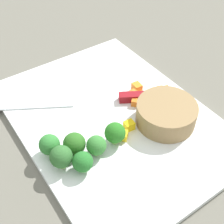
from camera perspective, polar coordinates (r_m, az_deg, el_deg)
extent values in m
plane|color=#646157|center=(0.58, 0.00, -1.55)|extent=(4.00, 4.00, 0.00)
cube|color=white|center=(0.58, 0.00, -1.14)|extent=(0.45, 0.33, 0.01)
cylinder|color=olive|center=(0.56, 10.24, -0.29)|extent=(0.11, 0.11, 0.04)
cube|color=silver|center=(0.61, -15.73, 1.34)|extent=(0.11, 0.17, 0.00)
cube|color=maroon|center=(0.60, 5.04, 2.89)|extent=(0.05, 0.08, 0.02)
cube|color=orange|center=(0.63, 9.06, 4.20)|extent=(0.02, 0.02, 0.01)
cube|color=orange|center=(0.61, 5.98, 3.01)|extent=(0.02, 0.02, 0.01)
cube|color=orange|center=(0.62, 10.06, 3.88)|extent=(0.02, 0.02, 0.02)
cube|color=orange|center=(0.62, 4.74, 4.68)|extent=(0.02, 0.02, 0.02)
cube|color=orange|center=(0.61, 4.22, 3.29)|extent=(0.02, 0.02, 0.01)
cube|color=orange|center=(0.59, 4.47, 1.95)|extent=(0.02, 0.02, 0.01)
cube|color=yellow|center=(0.54, 3.29, -2.57)|extent=(0.02, 0.02, 0.02)
cube|color=yellow|center=(0.53, 2.01, -4.41)|extent=(0.02, 0.02, 0.01)
cylinder|color=#92B65D|center=(0.51, -2.93, -7.44)|extent=(0.01, 0.01, 0.01)
sphere|color=#347931|center=(0.50, -2.99, -6.35)|extent=(0.03, 0.03, 0.03)
cylinder|color=#81C35C|center=(0.49, -5.48, -10.44)|extent=(0.01, 0.01, 0.01)
sphere|color=#236B27|center=(0.48, -5.60, -9.40)|extent=(0.03, 0.03, 0.03)
cylinder|color=#96B761|center=(0.50, -9.40, -9.57)|extent=(0.01, 0.01, 0.01)
sphere|color=#2F642D|center=(0.48, -9.64, -8.36)|extent=(0.04, 0.04, 0.04)
cylinder|color=#95B361|center=(0.52, 0.57, -5.20)|extent=(0.01, 0.01, 0.01)
sphere|color=#266F1F|center=(0.51, 0.58, -3.97)|extent=(0.04, 0.04, 0.04)
cylinder|color=#8AAE59|center=(0.52, -11.53, -7.23)|extent=(0.01, 0.01, 0.01)
sphere|color=#307931|center=(0.50, -11.79, -6.08)|extent=(0.04, 0.04, 0.04)
cylinder|color=#80B65E|center=(0.51, -7.00, -7.09)|extent=(0.01, 0.01, 0.01)
sphere|color=#2C6420|center=(0.50, -7.15, -5.98)|extent=(0.04, 0.04, 0.04)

